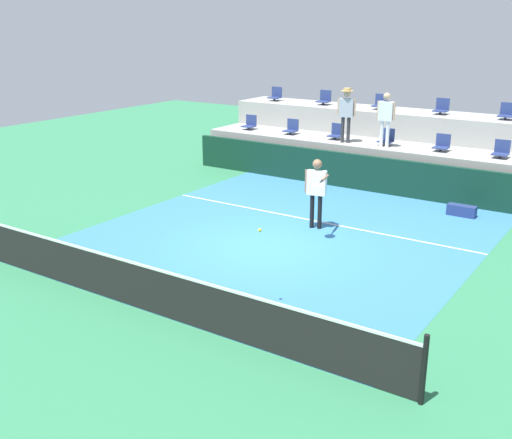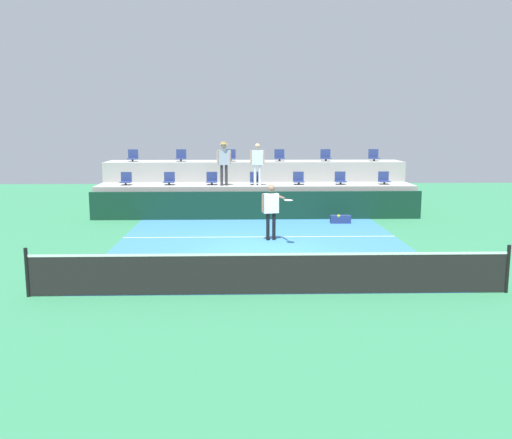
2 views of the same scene
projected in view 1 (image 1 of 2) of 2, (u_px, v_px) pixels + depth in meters
name	position (u px, v px, depth m)	size (l,w,h in m)	color
ground_plane	(264.00, 247.00, 14.51)	(40.00, 40.00, 0.00)	#2D754C
court_inner_paint	(286.00, 235.00, 15.30)	(9.00, 10.00, 0.01)	teal
court_service_line	(313.00, 220.00, 16.41)	(9.00, 0.06, 0.00)	white
tennis_net	(143.00, 286.00, 11.19)	(10.48, 0.08, 1.07)	black
sponsor_backboard	(370.00, 174.00, 19.09)	(13.00, 0.16, 1.10)	#0F3323
seating_tier_lower	(386.00, 164.00, 20.10)	(13.00, 1.80, 1.25)	#9E9E99
seating_tier_upper	(407.00, 142.00, 21.39)	(13.00, 1.80, 2.10)	#9E9E99
stadium_chair_lower_far_left	(250.00, 123.00, 22.59)	(0.44, 0.40, 0.52)	#2D2D33
stadium_chair_lower_left	(292.00, 128.00, 21.66)	(0.44, 0.40, 0.52)	#2D2D33
stadium_chair_lower_mid_left	(336.00, 133.00, 20.74)	(0.44, 0.40, 0.52)	#2D2D33
stadium_chair_lower_center	(387.00, 138.00, 19.80)	(0.44, 0.40, 0.52)	#2D2D33
stadium_chair_lower_mid_right	(442.00, 144.00, 18.85)	(0.44, 0.40, 0.52)	#2D2D33
stadium_chair_lower_right	(501.00, 150.00, 17.94)	(0.44, 0.40, 0.52)	#2D2D33
stadium_chair_upper_far_left	(276.00, 95.00, 23.77)	(0.44, 0.40, 0.52)	#2D2D33
stadium_chair_upper_left	(324.00, 99.00, 22.66)	(0.44, 0.40, 0.52)	#2D2D33
stadium_chair_upper_mid_left	(380.00, 103.00, 21.51)	(0.44, 0.40, 0.52)	#2D2D33
stadium_chair_upper_mid_right	(442.00, 108.00, 20.37)	(0.44, 0.40, 0.52)	#2D2D33
stadium_chair_upper_right	(507.00, 113.00, 19.29)	(0.44, 0.40, 0.52)	#2D2D33
tennis_player	(317.00, 186.00, 15.46)	(0.95, 1.18, 1.79)	black
spectator_with_hat	(346.00, 109.00, 19.90)	(0.59, 0.49, 1.75)	#2D2D33
spectator_in_grey	(386.00, 115.00, 19.20)	(0.59, 0.24, 1.69)	white
tennis_ball	(260.00, 230.00, 10.99)	(0.07, 0.07, 0.07)	#CCE033
equipment_bag	(462.00, 211.00, 16.77)	(0.76, 0.28, 0.30)	navy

